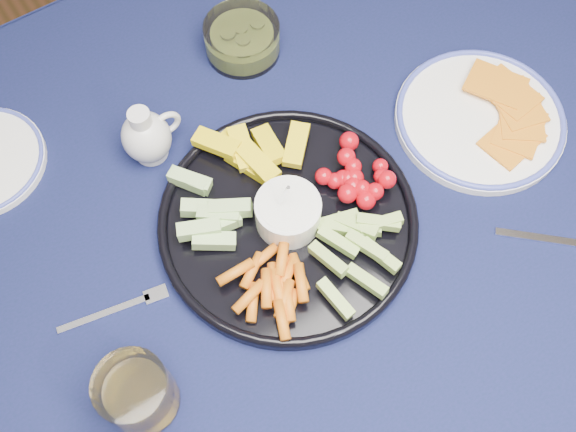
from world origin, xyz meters
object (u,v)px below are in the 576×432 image
juice_tumbler (139,394)px  creamer_pitcher (147,136)px  crudite_platter (286,219)px  dining_table (246,263)px  cheese_plate (481,117)px  pickle_bowl (242,40)px

juice_tumbler → creamer_pitcher: bearing=60.6°
crudite_platter → creamer_pitcher: bearing=115.3°
dining_table → cheese_plate: 0.40m
crudite_platter → pickle_bowl: bearing=69.1°
pickle_bowl → juice_tumbler: 0.55m
dining_table → cheese_plate: bearing=-4.5°
creamer_pitcher → cheese_plate: bearing=-27.2°
pickle_bowl → juice_tumbler: bearing=-134.0°
crudite_platter → pickle_bowl: size_ratio=3.01×
juice_tumbler → dining_table: bearing=29.4°
pickle_bowl → juice_tumbler: (-0.38, -0.39, 0.02)m
dining_table → juice_tumbler: 0.27m
dining_table → creamer_pitcher: creamer_pitcher is taller
cheese_plate → juice_tumbler: size_ratio=2.53×
pickle_bowl → cheese_plate: bearing=-54.4°
crudite_platter → creamer_pitcher: (-0.10, 0.20, 0.02)m
dining_table → creamer_pitcher: (-0.04, 0.19, 0.13)m
crudite_platter → dining_table: bearing=165.6°
crudite_platter → cheese_plate: 0.33m
crudite_platter → pickle_bowl: 0.31m
juice_tumbler → cheese_plate: bearing=8.2°
dining_table → pickle_bowl: (0.17, 0.27, 0.11)m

